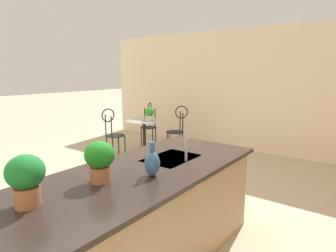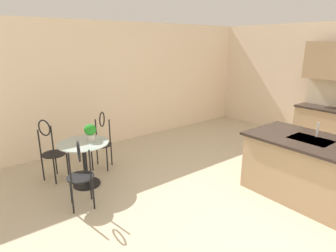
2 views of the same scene
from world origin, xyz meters
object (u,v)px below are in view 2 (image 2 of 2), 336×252
object	(u,v)px
chair_toward_desk	(102,138)
chair_near_window	(51,147)
bistro_table	(85,160)
chair_by_island	(80,171)
potted_plant_on_table	(90,131)

from	to	relation	value
chair_toward_desk	chair_near_window	bearing A→B (deg)	-95.45
chair_toward_desk	bistro_table	bearing A→B (deg)	-47.62
chair_by_island	chair_toward_desk	distance (m)	1.40
chair_near_window	potted_plant_on_table	xyz separation A→B (m)	(0.55, 0.49, 0.32)
chair_by_island	chair_toward_desk	bearing A→B (deg)	142.86
bistro_table	chair_by_island	size ratio (longest dim) A/B	0.77
chair_near_window	chair_by_island	xyz separation A→B (m)	(1.20, 0.04, 0.00)
chair_near_window	potted_plant_on_table	distance (m)	0.81
chair_toward_desk	potted_plant_on_table	size ratio (longest dim) A/B	3.82
potted_plant_on_table	chair_toward_desk	bearing A→B (deg)	139.80
bistro_table	chair_toward_desk	bearing A→B (deg)	132.38
chair_near_window	chair_toward_desk	xyz separation A→B (m)	(0.08, 0.89, 0.00)
chair_by_island	potted_plant_on_table	xyz separation A→B (m)	(-0.65, 0.45, 0.32)
chair_near_window	potted_plant_on_table	bearing A→B (deg)	41.65
chair_by_island	chair_toward_desk	world-z (taller)	same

